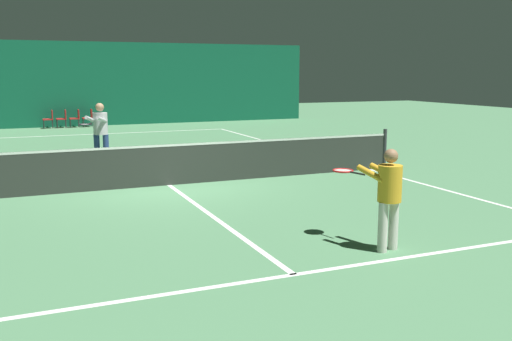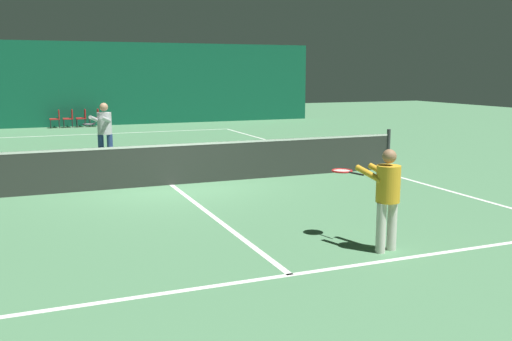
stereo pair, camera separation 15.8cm
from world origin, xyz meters
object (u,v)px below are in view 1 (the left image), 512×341
object	(u,v)px
courtside_chair_2	(76,117)
courtside_chair_0	(50,118)
player_near	(387,191)
courtside_chair_3	(89,117)
player_far	(100,129)
tennis_net	(169,163)
courtside_chair_1	(63,117)

from	to	relation	value
courtside_chair_2	courtside_chair_0	bearing A→B (deg)	-90.00
player_near	courtside_chair_3	distance (m)	21.39
player_far	courtside_chair_0	size ratio (longest dim) A/B	2.06
courtside_chair_0	player_near	bearing A→B (deg)	9.07
courtside_chair_2	courtside_chair_3	size ratio (longest dim) A/B	1.00
player_far	courtside_chair_0	distance (m)	11.68
tennis_net	courtside_chair_1	bearing A→B (deg)	94.13
courtside_chair_3	tennis_net	bearing A→B (deg)	-0.24
player_far	courtside_chair_3	size ratio (longest dim) A/B	2.06
player_far	courtside_chair_1	size ratio (longest dim) A/B	2.06
player_near	courtside_chair_2	size ratio (longest dim) A/B	1.79
courtside_chair_1	courtside_chair_2	bearing A→B (deg)	90.00
player_near	player_far	distance (m)	10.05
player_far	courtside_chair_2	distance (m)	11.67
tennis_net	player_near	xyz separation A→B (m)	(1.71, -5.98, 0.37)
tennis_net	courtside_chair_2	xyz separation A→B (m)	(-0.52, 15.34, -0.03)
tennis_net	courtside_chair_1	size ratio (longest dim) A/B	14.29
courtside_chair_0	courtside_chair_2	world-z (taller)	same
courtside_chair_2	player_near	bearing A→B (deg)	5.97
courtside_chair_1	courtside_chair_3	distance (m)	1.17
tennis_net	player_far	distance (m)	3.86
player_near	courtside_chair_2	world-z (taller)	player_near
tennis_net	courtside_chair_2	world-z (taller)	tennis_net
player_far	courtside_chair_1	xyz separation A→B (m)	(-0.11, 11.65, -0.52)
player_near	player_far	xyz separation A→B (m)	(-2.71, 9.67, 0.13)
courtside_chair_1	courtside_chair_2	world-z (taller)	same
player_near	player_far	bearing A→B (deg)	1.82
player_near	tennis_net	bearing A→B (deg)	2.12
courtside_chair_0	courtside_chair_2	size ratio (longest dim) A/B	1.00
courtside_chair_0	courtside_chair_1	size ratio (longest dim) A/B	1.00
courtside_chair_2	courtside_chair_3	world-z (taller)	same
courtside_chair_1	courtside_chair_3	world-z (taller)	same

